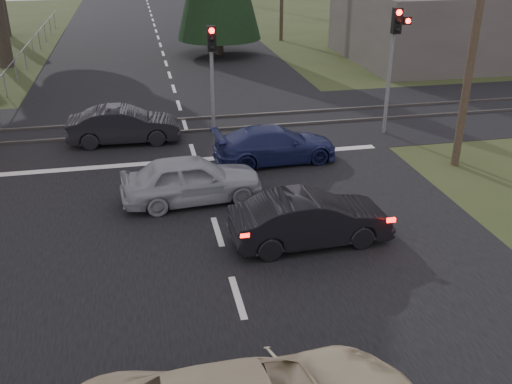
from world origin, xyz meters
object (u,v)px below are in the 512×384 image
object	(u,v)px
utility_pole_near	(477,20)
dark_car_far	(124,125)
traffic_signal_center	(212,62)
dark_hatchback	(310,219)
traffic_signal_right	(395,47)
blue_sedan	(275,145)
silver_car	(192,179)

from	to	relation	value
utility_pole_near	dark_car_far	world-z (taller)	utility_pole_near
utility_pole_near	dark_car_far	size ratio (longest dim) A/B	2.23
traffic_signal_center	dark_hatchback	world-z (taller)	traffic_signal_center
traffic_signal_right	dark_car_far	size ratio (longest dim) A/B	1.16
dark_hatchback	blue_sedan	xyz separation A→B (m)	(0.45, 5.57, -0.05)
utility_pole_near	blue_sedan	bearing A→B (deg)	165.31
dark_hatchback	traffic_signal_center	bearing A→B (deg)	5.37
silver_car	dark_car_far	size ratio (longest dim) A/B	1.00
traffic_signal_center	blue_sedan	size ratio (longest dim) A/B	0.98
traffic_signal_right	dark_hatchback	world-z (taller)	traffic_signal_right
blue_sedan	dark_car_far	distance (m)	5.81
traffic_signal_center	utility_pole_near	world-z (taller)	utility_pole_near
traffic_signal_center	utility_pole_near	size ratio (longest dim) A/B	0.46
utility_pole_near	blue_sedan	xyz separation A→B (m)	(-5.85, 1.53, -4.12)
traffic_signal_center	blue_sedan	world-z (taller)	traffic_signal_center
utility_pole_near	dark_car_far	xyz separation A→B (m)	(-10.84, 4.52, -4.06)
blue_sedan	dark_car_far	size ratio (longest dim) A/B	1.04
dark_hatchback	silver_car	world-z (taller)	silver_car
traffic_signal_center	dark_hatchback	size ratio (longest dim) A/B	1.02
utility_pole_near	silver_car	bearing A→B (deg)	-173.62
traffic_signal_center	silver_car	distance (m)	6.23
dark_hatchback	silver_car	bearing A→B (deg)	38.55
utility_pole_near	traffic_signal_center	bearing A→B (deg)	148.05
dark_hatchback	silver_car	xyz separation A→B (m)	(-2.64, 3.04, 0.03)
dark_hatchback	blue_sedan	size ratio (longest dim) A/B	0.96
dark_car_far	traffic_signal_center	bearing A→B (deg)	-85.23
traffic_signal_right	dark_hatchback	xyz separation A→B (m)	(-5.35, -7.51, -2.65)
traffic_signal_center	silver_car	xyz separation A→B (m)	(-1.44, -5.68, -2.12)
traffic_signal_right	dark_car_far	bearing A→B (deg)	173.99
utility_pole_near	dark_hatchback	size ratio (longest dim) A/B	2.25
traffic_signal_right	silver_car	distance (m)	9.52
utility_pole_near	silver_car	size ratio (longest dim) A/B	2.23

